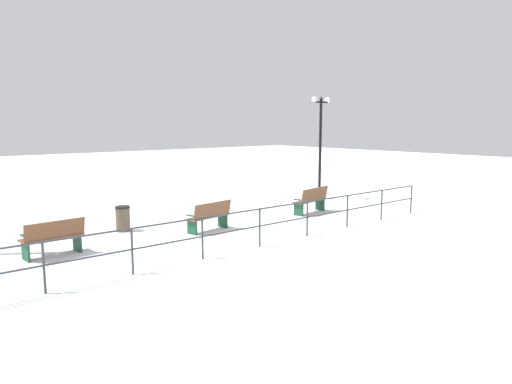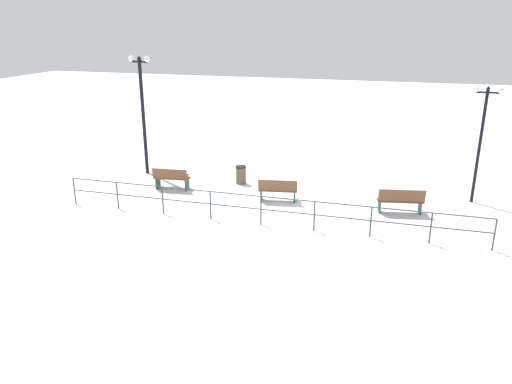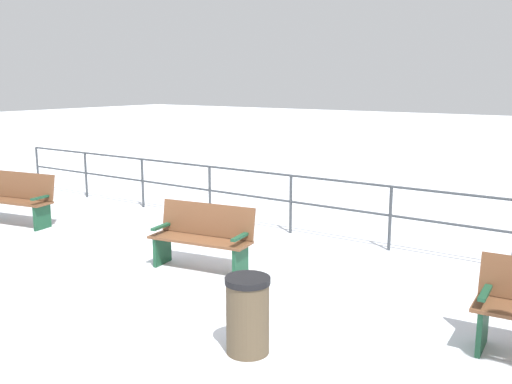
% 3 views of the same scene
% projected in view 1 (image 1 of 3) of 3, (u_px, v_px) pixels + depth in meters
% --- Properties ---
extents(ground_plane, '(80.00, 80.00, 0.00)m').
position_uv_depth(ground_plane, '(206.00, 230.00, 14.34)').
color(ground_plane, white).
rests_on(ground_plane, ground).
extents(bench_nearest, '(0.77, 1.67, 0.95)m').
position_uv_depth(bench_nearest, '(312.00, 200.00, 16.99)').
color(bench_nearest, brown).
rests_on(bench_nearest, ground).
extents(bench_second, '(0.73, 1.53, 0.91)m').
position_uv_depth(bench_second, '(210.00, 216.00, 14.15)').
color(bench_second, brown).
rests_on(bench_second, ground).
extents(bench_third, '(0.66, 1.49, 0.92)m').
position_uv_depth(bench_third, '(53.00, 237.00, 11.46)').
color(bench_third, brown).
rests_on(bench_third, ground).
extents(lamppost_near, '(0.23, 1.04, 4.35)m').
position_uv_depth(lamppost_near, '(320.00, 132.00, 19.81)').
color(lamppost_near, black).
rests_on(lamppost_near, ground).
extents(waterfront_railing, '(0.05, 14.43, 1.03)m').
position_uv_depth(waterfront_railing, '(260.00, 221.00, 12.34)').
color(waterfront_railing, '#383D42').
rests_on(waterfront_railing, ground).
extents(trash_bin, '(0.44, 0.44, 0.77)m').
position_uv_depth(trash_bin, '(123.00, 219.00, 14.17)').
color(trash_bin, brown).
rests_on(trash_bin, ground).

